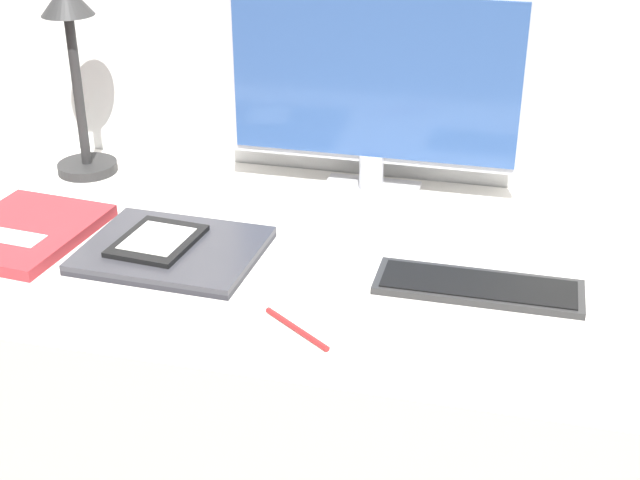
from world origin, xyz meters
name	(u,v)px	position (x,y,z in m)	size (l,w,h in m)	color
desk	(338,421)	(0.00, 0.18, 0.36)	(1.46, 0.74, 0.71)	silver
monitor	(375,87)	(0.00, 0.46, 0.93)	(0.58, 0.11, 0.41)	#B7B7BC
keyboard	(478,287)	(0.24, 0.12, 0.72)	(0.33, 0.11, 0.01)	#282828
laptop	(173,250)	(-0.28, 0.11, 0.72)	(0.31, 0.25, 0.02)	#232328
ereader	(157,241)	(-0.31, 0.11, 0.73)	(0.14, 0.17, 0.01)	black
desk_lamp	(74,58)	(-0.60, 0.42, 0.95)	(0.12, 0.12, 0.39)	#282828
notebook	(23,232)	(-0.57, 0.11, 0.72)	(0.24, 0.30, 0.02)	maroon
pen	(297,329)	(-0.01, -0.07, 0.71)	(0.12, 0.09, 0.01)	maroon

